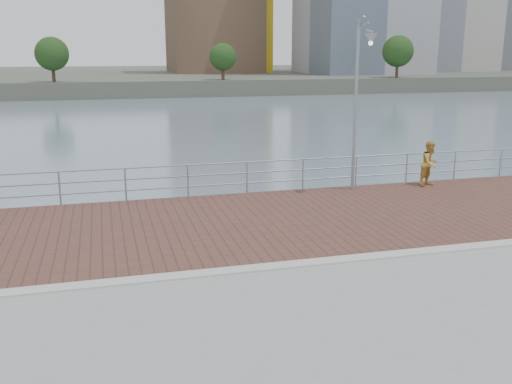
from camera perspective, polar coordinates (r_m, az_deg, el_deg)
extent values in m
plane|color=slate|center=(14.00, 2.22, -15.18)|extent=(400.00, 400.00, 0.00)
cube|color=brown|center=(16.42, -1.46, -3.08)|extent=(40.00, 6.80, 0.02)
cube|color=#B7B5AD|center=(13.14, 2.30, -7.42)|extent=(40.00, 0.40, 0.06)
cube|color=#4C5142|center=(134.33, -13.84, 11.12)|extent=(320.00, 95.00, 2.50)
cylinder|color=#8C9EA8|center=(19.20, -19.03, 0.32)|extent=(0.06, 0.06, 1.10)
cylinder|color=#8C9EA8|center=(19.15, -12.91, 0.71)|extent=(0.06, 0.06, 1.10)
cylinder|color=#8C9EA8|center=(19.33, -6.83, 1.08)|extent=(0.06, 0.06, 1.10)
cylinder|color=#8C9EA8|center=(19.72, -0.92, 1.43)|extent=(0.06, 0.06, 1.10)
cylinder|color=#8C9EA8|center=(20.31, 4.70, 1.76)|extent=(0.06, 0.06, 1.10)
cylinder|color=#8C9EA8|center=(21.09, 9.96, 2.04)|extent=(0.06, 0.06, 1.10)
cylinder|color=#8C9EA8|center=(22.02, 14.81, 2.29)|extent=(0.06, 0.06, 1.10)
cylinder|color=#8C9EA8|center=(23.11, 19.24, 2.50)|extent=(0.06, 0.06, 1.10)
cylinder|color=#8C9EA8|center=(24.32, 23.25, 2.68)|extent=(0.06, 0.06, 1.10)
cylinder|color=#8C9EA8|center=(19.39, -3.87, 2.85)|extent=(39.00, 0.05, 0.05)
cylinder|color=#8C9EA8|center=(19.46, -3.86, 1.77)|extent=(39.00, 0.05, 0.05)
cylinder|color=#8C9EA8|center=(19.54, -3.84, 0.73)|extent=(39.00, 0.05, 0.05)
cylinder|color=gray|center=(20.15, 9.90, 8.01)|extent=(0.11, 0.11, 5.62)
cylinder|color=gray|center=(19.64, 10.85, 16.04)|extent=(0.07, 0.94, 0.07)
cone|color=#B2B2AD|center=(19.21, 11.45, 15.51)|extent=(0.41, 0.41, 0.33)
imported|color=gold|center=(21.70, 17.01, 2.75)|extent=(0.97, 0.88, 1.64)
cube|color=brown|center=(124.30, -4.35, 18.14)|extent=(18.00, 18.00, 27.23)
cylinder|color=#473323|center=(88.92, -19.63, 11.52)|extent=(0.50, 0.50, 3.72)
sphere|color=#193814|center=(88.89, -19.75, 12.88)|extent=(4.78, 4.78, 4.78)
cylinder|color=#473323|center=(90.66, -3.33, 12.16)|extent=(0.50, 0.50, 3.25)
sphere|color=#193814|center=(90.62, -3.35, 13.34)|extent=(4.18, 4.18, 4.18)
cylinder|color=#473323|center=(101.19, 13.93, 12.19)|extent=(0.50, 0.50, 4.06)
sphere|color=#193814|center=(101.16, 14.01, 13.50)|extent=(5.21, 5.21, 5.21)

